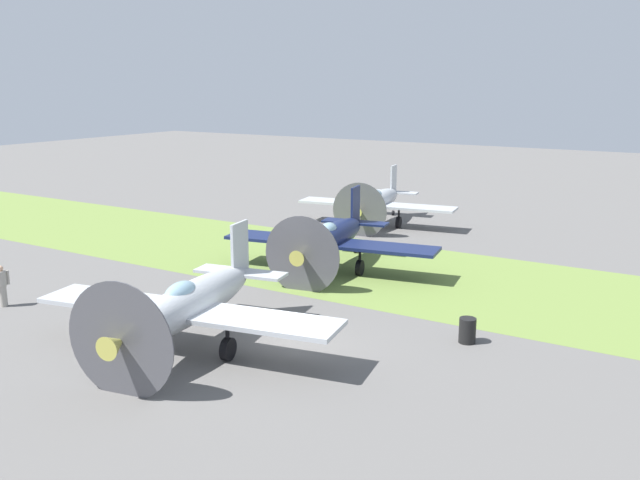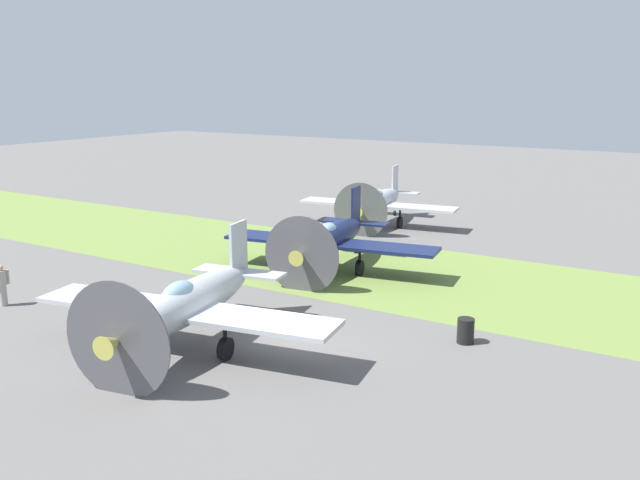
{
  "view_description": "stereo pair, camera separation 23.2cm",
  "coord_description": "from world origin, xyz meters",
  "px_view_note": "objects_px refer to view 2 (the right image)",
  "views": [
    {
      "loc": [
        -12.19,
        17.55,
        8.96
      ],
      "look_at": [
        4.76,
        -10.22,
        1.42
      ],
      "focal_mm": 38.15,
      "sensor_mm": 36.0,
      "label": 1
    },
    {
      "loc": [
        -12.39,
        17.43,
        8.96
      ],
      "look_at": [
        4.76,
        -10.22,
        1.42
      ],
      "focal_mm": 38.15,
      "sensor_mm": 36.0,
      "label": 2
    }
  ],
  "objects_px": {
    "airplane_lead": "(187,303)",
    "airplane_trail": "(379,202)",
    "airplane_wingman": "(331,238)",
    "fuel_drum": "(466,331)",
    "ground_crew_chief": "(2,284)"
  },
  "relations": [
    {
      "from": "airplane_lead",
      "to": "airplane_trail",
      "type": "height_order",
      "value": "airplane_lead"
    },
    {
      "from": "airplane_lead",
      "to": "airplane_wingman",
      "type": "relative_size",
      "value": 1.04
    },
    {
      "from": "fuel_drum",
      "to": "airplane_trail",
      "type": "bearing_deg",
      "value": -54.38
    },
    {
      "from": "airplane_wingman",
      "to": "fuel_drum",
      "type": "distance_m",
      "value": 10.69
    },
    {
      "from": "airplane_lead",
      "to": "fuel_drum",
      "type": "height_order",
      "value": "airplane_lead"
    },
    {
      "from": "airplane_wingman",
      "to": "airplane_trail",
      "type": "bearing_deg",
      "value": -84.5
    },
    {
      "from": "airplane_wingman",
      "to": "fuel_drum",
      "type": "relative_size",
      "value": 11.92
    },
    {
      "from": "airplane_trail",
      "to": "ground_crew_chief",
      "type": "bearing_deg",
      "value": 67.18
    },
    {
      "from": "ground_crew_chief",
      "to": "fuel_drum",
      "type": "relative_size",
      "value": 1.92
    },
    {
      "from": "ground_crew_chief",
      "to": "fuel_drum",
      "type": "xyz_separation_m",
      "value": [
        -17.61,
        -6.07,
        -0.46
      ]
    },
    {
      "from": "airplane_lead",
      "to": "ground_crew_chief",
      "type": "bearing_deg",
      "value": -7.0
    },
    {
      "from": "airplane_lead",
      "to": "airplane_trail",
      "type": "bearing_deg",
      "value": -90.03
    },
    {
      "from": "airplane_lead",
      "to": "ground_crew_chief",
      "type": "height_order",
      "value": "airplane_lead"
    },
    {
      "from": "airplane_trail",
      "to": "ground_crew_chief",
      "type": "xyz_separation_m",
      "value": [
        5.72,
        22.68,
        -0.61
      ]
    },
    {
      "from": "ground_crew_chief",
      "to": "airplane_wingman",
      "type": "bearing_deg",
      "value": -19.83
    }
  ]
}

